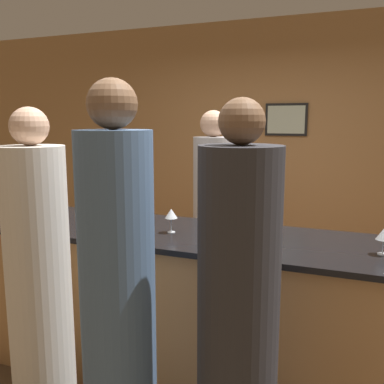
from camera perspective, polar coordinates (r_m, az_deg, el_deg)
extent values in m
plane|color=#4C3823|center=(3.20, 0.80, -23.52)|extent=(14.00, 14.00, 0.00)
cube|color=#A37547|center=(4.77, 10.14, 5.27)|extent=(8.00, 0.06, 2.80)
cube|color=black|center=(4.68, 12.44, 9.41)|extent=(0.44, 0.02, 0.34)
cube|color=#B7C6B2|center=(4.67, 12.42, 9.41)|extent=(0.39, 0.00, 0.29)
cube|color=#B27F4C|center=(2.96, 0.82, -15.47)|extent=(3.32, 0.74, 0.99)
cube|color=black|center=(2.78, 0.85, -5.87)|extent=(3.38, 0.80, 0.04)
cylinder|color=#B2B2B7|center=(3.72, 2.73, -5.14)|extent=(0.33, 0.33, 1.61)
sphere|color=tan|center=(3.59, 2.85, 9.10)|extent=(0.22, 0.22, 0.22)
cylinder|color=silver|center=(2.55, -19.63, -12.65)|extent=(0.34, 0.34, 1.62)
sphere|color=tan|center=(2.37, -20.88, 8.19)|extent=(0.20, 0.20, 0.20)
cylinder|color=#4C6B93|center=(2.17, -9.80, -14.94)|extent=(0.36, 0.36, 1.70)
sphere|color=brown|center=(1.98, -10.61, 11.49)|extent=(0.23, 0.23, 0.23)
cylinder|color=#2D2D33|center=(2.01, 6.12, -17.84)|extent=(0.36, 0.36, 1.64)
sphere|color=brown|center=(1.79, 6.65, 9.35)|extent=(0.20, 0.20, 0.20)
cylinder|color=black|center=(3.47, -18.86, -1.36)|extent=(0.08, 0.08, 0.19)
cylinder|color=black|center=(3.45, -18.98, 0.78)|extent=(0.03, 0.03, 0.07)
cylinder|color=#9E9993|center=(2.71, 9.66, -3.66)|extent=(0.20, 0.20, 0.22)
cylinder|color=silver|center=(2.57, 24.03, -7.56)|extent=(0.05, 0.05, 0.00)
cylinder|color=silver|center=(2.56, 24.10, -6.67)|extent=(0.01, 0.01, 0.08)
cone|color=silver|center=(2.54, 24.21, -5.13)|extent=(0.08, 0.08, 0.06)
cylinder|color=silver|center=(2.80, -2.78, -5.36)|extent=(0.05, 0.05, 0.00)
cylinder|color=silver|center=(2.79, -2.79, -4.41)|extent=(0.01, 0.01, 0.09)
cone|color=silver|center=(2.77, -2.80, -2.87)|extent=(0.08, 0.08, 0.06)
cylinder|color=silver|center=(2.45, 7.50, -7.59)|extent=(0.05, 0.05, 0.00)
cylinder|color=silver|center=(2.44, 7.52, -6.55)|extent=(0.01, 0.01, 0.09)
cone|color=silver|center=(2.42, 7.56, -4.85)|extent=(0.08, 0.08, 0.06)
cylinder|color=silver|center=(3.41, -23.09, -3.40)|extent=(0.05, 0.05, 0.00)
cylinder|color=silver|center=(3.40, -23.14, -2.63)|extent=(0.01, 0.01, 0.09)
cone|color=silver|center=(3.38, -23.23, -1.28)|extent=(0.07, 0.07, 0.07)
cylinder|color=silver|center=(3.36, -20.39, -3.41)|extent=(0.05, 0.05, 0.00)
cylinder|color=silver|center=(3.35, -20.44, -2.63)|extent=(0.01, 0.01, 0.09)
cone|color=silver|center=(3.34, -20.51, -1.40)|extent=(0.07, 0.07, 0.06)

